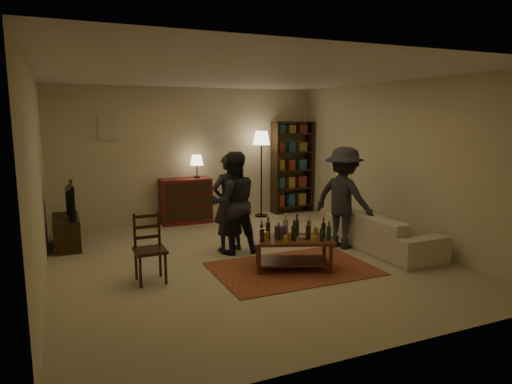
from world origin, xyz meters
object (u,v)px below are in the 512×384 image
dining_chair (149,246)px  bookshelf (292,166)px  coffee_table (293,241)px  tv_stand (66,224)px  person_right (233,203)px  person_left (229,203)px  person_by_sofa (344,198)px  dresser (186,200)px  sofa (382,231)px  floor_lamp (261,144)px

dining_chair → bookshelf: size_ratio=0.45×
coffee_table → tv_stand: bearing=139.3°
dining_chair → person_right: bearing=26.3°
person_left → person_by_sofa: size_ratio=0.94×
dresser → bookshelf: size_ratio=0.67×
tv_stand → person_right: size_ratio=0.66×
dresser → sofa: size_ratio=0.65×
dining_chair → person_left: person_left is taller
bookshelf → floor_lamp: 0.97m
person_right → bookshelf: bearing=-128.3°
coffee_table → person_left: (-0.50, 1.22, 0.37)m
bookshelf → coffee_table: bearing=-117.8°
floor_lamp → sofa: floor_lamp is taller
bookshelf → person_right: (-2.29, -2.37, -0.23)m
person_right → coffee_table: bearing=119.6°
tv_stand → sofa: bearing=-25.3°
dresser → floor_lamp: bearing=-2.2°
dining_chair → person_right: size_ratio=0.57×
coffee_table → bookshelf: size_ratio=0.61×
dresser → sofa: bearing=-52.5°
tv_stand → person_left: bearing=-27.9°
person_left → person_right: bearing=91.1°
dining_chair → floor_lamp: 4.31m
floor_lamp → person_left: floor_lamp is taller
coffee_table → tv_stand: 3.79m
person_left → coffee_table: bearing=102.4°
dining_chair → bookshelf: 4.89m
bookshelf → person_by_sofa: (-0.55, -2.80, -0.21)m
person_left → person_right: size_ratio=0.97×
bookshelf → person_by_sofa: bearing=-101.0°
person_left → person_by_sofa: bearing=152.2°
dining_chair → bookshelf: bearing=39.2°
sofa → dresser: bearing=37.5°
bookshelf → person_left: size_ratio=1.30×
dining_chair → person_left: 1.69m
tv_stand → bookshelf: size_ratio=0.52×
person_right → dresser: bearing=-80.6°
floor_lamp → sofa: size_ratio=0.87×
tv_stand → sofa: size_ratio=0.51×
floor_lamp → person_left: bearing=-125.8°
sofa → person_left: 2.51m
dresser → floor_lamp: (1.63, -0.06, 1.08)m
dresser → person_right: person_right is taller
coffee_table → person_left: 1.37m
tv_stand → person_by_sofa: (4.14, -1.82, 0.44)m
coffee_table → bookshelf: bookshelf is taller
dresser → sofa: dresser is taller
bookshelf → person_left: bookshelf is taller
coffee_table → bookshelf: 3.95m
dining_chair → person_left: (1.42, 0.87, 0.31)m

